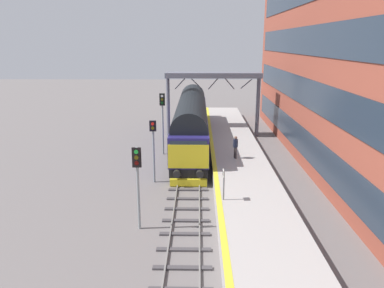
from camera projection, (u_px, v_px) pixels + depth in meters
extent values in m
plane|color=slate|center=(190.00, 172.00, 27.34)|extent=(140.00, 140.00, 0.00)
cube|color=slate|center=(180.00, 171.00, 27.33)|extent=(0.07, 60.00, 0.15)
cube|color=slate|center=(199.00, 171.00, 27.31)|extent=(0.07, 60.00, 0.15)
cube|color=#444043|center=(182.00, 268.00, 15.61)|extent=(2.50, 0.26, 0.09)
cube|color=#444043|center=(184.00, 250.00, 16.99)|extent=(2.50, 0.26, 0.09)
cube|color=#444043|center=(185.00, 234.00, 18.37)|extent=(2.50, 0.26, 0.09)
cube|color=#444043|center=(186.00, 221.00, 19.75)|extent=(2.50, 0.26, 0.09)
cube|color=#444043|center=(187.00, 209.00, 21.13)|extent=(2.50, 0.26, 0.09)
cube|color=#444043|center=(187.00, 199.00, 22.50)|extent=(2.50, 0.26, 0.09)
cube|color=#444043|center=(188.00, 190.00, 23.88)|extent=(2.50, 0.26, 0.09)
cube|color=#444043|center=(189.00, 182.00, 25.26)|extent=(2.50, 0.26, 0.09)
cube|color=#444043|center=(189.00, 174.00, 26.64)|extent=(2.50, 0.26, 0.09)
cube|color=#444043|center=(190.00, 168.00, 28.02)|extent=(2.50, 0.26, 0.09)
cube|color=#444043|center=(190.00, 162.00, 29.39)|extent=(2.50, 0.26, 0.09)
cube|color=#444043|center=(191.00, 157.00, 30.77)|extent=(2.50, 0.26, 0.09)
cube|color=#444043|center=(191.00, 152.00, 32.15)|extent=(2.50, 0.26, 0.09)
cube|color=#444043|center=(191.00, 147.00, 33.53)|extent=(2.50, 0.26, 0.09)
cube|color=#444043|center=(192.00, 143.00, 34.91)|extent=(2.50, 0.26, 0.09)
cube|color=#444043|center=(192.00, 139.00, 36.29)|extent=(2.50, 0.26, 0.09)
cube|color=#444043|center=(192.00, 136.00, 37.66)|extent=(2.50, 0.26, 0.09)
cube|color=#444043|center=(192.00, 132.00, 39.04)|extent=(2.50, 0.26, 0.09)
cube|color=#444043|center=(193.00, 129.00, 40.42)|extent=(2.50, 0.26, 0.09)
cube|color=#444043|center=(193.00, 126.00, 41.80)|extent=(2.50, 0.26, 0.09)
cube|color=#444043|center=(193.00, 124.00, 43.18)|extent=(2.50, 0.26, 0.09)
cube|color=#444043|center=(193.00, 121.00, 44.55)|extent=(2.50, 0.26, 0.09)
cube|color=#444043|center=(193.00, 119.00, 45.93)|extent=(2.50, 0.26, 0.09)
cube|color=#444043|center=(193.00, 117.00, 47.31)|extent=(2.50, 0.26, 0.09)
cube|color=#444043|center=(194.00, 115.00, 48.69)|extent=(2.50, 0.26, 0.09)
cube|color=#444043|center=(194.00, 113.00, 50.07)|extent=(2.50, 0.26, 0.09)
cube|color=#444043|center=(194.00, 111.00, 51.44)|extent=(2.50, 0.26, 0.09)
cube|color=#444043|center=(194.00, 109.00, 52.82)|extent=(2.50, 0.26, 0.09)
cube|color=#444043|center=(194.00, 107.00, 54.20)|extent=(2.50, 0.26, 0.09)
cube|color=#444043|center=(194.00, 106.00, 55.58)|extent=(2.50, 0.26, 0.09)
cube|color=#B1ACA7|center=(239.00, 166.00, 27.15)|extent=(4.00, 44.00, 1.00)
cube|color=yellow|center=(214.00, 159.00, 27.05)|extent=(0.30, 44.00, 0.01)
cube|color=#964433|center=(337.00, 69.00, 27.12)|extent=(4.46, 39.07, 14.52)
cube|color=#263342|center=(301.00, 139.00, 28.54)|extent=(0.06, 35.95, 2.03)
cube|color=#263342|center=(304.00, 92.00, 27.58)|extent=(0.06, 35.95, 2.03)
cube|color=#263342|center=(308.00, 41.00, 26.63)|extent=(0.06, 35.95, 2.03)
cube|color=black|center=(191.00, 138.00, 33.66)|extent=(2.56, 19.08, 0.60)
cube|color=navy|center=(191.00, 123.00, 33.31)|extent=(2.70, 19.08, 2.10)
cylinder|color=black|center=(191.00, 110.00, 32.98)|extent=(2.56, 17.56, 2.57)
cube|color=yellow|center=(188.00, 157.00, 24.10)|extent=(2.65, 0.08, 1.58)
cube|color=#232D3D|center=(188.00, 146.00, 23.93)|extent=(2.38, 0.04, 0.64)
cube|color=#232D3D|center=(207.00, 120.00, 33.21)|extent=(0.04, 13.36, 0.44)
cylinder|color=black|center=(177.00, 174.00, 24.20)|extent=(0.48, 0.35, 0.48)
cylinder|color=black|center=(200.00, 174.00, 24.18)|extent=(0.48, 0.35, 0.48)
cube|color=yellow|center=(188.00, 182.00, 24.50)|extent=(2.43, 0.36, 0.47)
cylinder|color=black|center=(189.00, 169.00, 26.24)|extent=(1.64, 1.04, 1.04)
cylinder|color=black|center=(190.00, 165.00, 27.30)|extent=(1.64, 1.04, 1.04)
cylinder|color=black|center=(190.00, 160.00, 28.36)|extent=(1.64, 1.04, 1.04)
cylinder|color=black|center=(192.00, 128.00, 39.12)|extent=(1.64, 1.04, 1.04)
cylinder|color=black|center=(193.00, 125.00, 40.18)|extent=(1.64, 1.04, 1.04)
cylinder|color=black|center=(193.00, 123.00, 41.25)|extent=(1.64, 1.04, 1.04)
cylinder|color=gray|center=(138.00, 189.00, 18.46)|extent=(0.14, 0.14, 4.29)
cube|color=black|center=(137.00, 157.00, 17.96)|extent=(0.44, 0.10, 0.99)
cylinder|color=green|center=(136.00, 152.00, 17.83)|extent=(0.20, 0.06, 0.20)
cylinder|color=#53470A|center=(136.00, 158.00, 17.90)|extent=(0.20, 0.06, 0.20)
cylinder|color=#500807|center=(137.00, 163.00, 17.98)|extent=(0.20, 0.06, 0.20)
cylinder|color=gray|center=(154.00, 152.00, 24.78)|extent=(0.14, 0.14, 4.25)
cube|color=black|center=(153.00, 126.00, 24.25)|extent=(0.44, 0.10, 0.71)
cylinder|color=red|center=(153.00, 124.00, 24.16)|extent=(0.20, 0.06, 0.20)
cylinder|color=#53470A|center=(153.00, 128.00, 24.23)|extent=(0.20, 0.06, 0.20)
cylinder|color=gray|center=(163.00, 124.00, 30.99)|extent=(0.14, 0.14, 5.14)
cube|color=black|center=(162.00, 99.00, 30.38)|extent=(0.44, 0.10, 0.99)
cylinder|color=white|center=(162.00, 96.00, 30.25)|extent=(0.20, 0.06, 0.20)
cylinder|color=#53470A|center=(162.00, 99.00, 30.32)|extent=(0.20, 0.06, 0.20)
cylinder|color=#0A3E13|center=(162.00, 103.00, 30.39)|extent=(0.20, 0.06, 0.20)
cylinder|color=slate|center=(224.00, 185.00, 19.80)|extent=(0.08, 0.08, 1.68)
cube|color=white|center=(223.00, 173.00, 19.62)|extent=(0.05, 0.44, 0.36)
cube|color=black|center=(223.00, 173.00, 19.62)|extent=(0.01, 0.20, 0.24)
cylinder|color=#373233|center=(236.00, 153.00, 26.98)|extent=(0.13, 0.13, 0.84)
cylinder|color=#373233|center=(235.00, 152.00, 27.17)|extent=(0.13, 0.13, 0.84)
cylinder|color=#1B1F31|center=(236.00, 143.00, 26.89)|extent=(0.42, 0.42, 0.56)
sphere|color=brown|center=(236.00, 138.00, 26.79)|extent=(0.22, 0.22, 0.22)
cylinder|color=#1B1F31|center=(237.00, 144.00, 26.70)|extent=(0.09, 0.09, 0.52)
cylinder|color=#1B1F31|center=(234.00, 142.00, 27.09)|extent=(0.09, 0.09, 0.52)
cylinder|color=slate|center=(168.00, 107.00, 37.24)|extent=(0.36, 0.36, 5.82)
cylinder|color=slate|center=(258.00, 107.00, 37.09)|extent=(0.36, 0.36, 5.82)
cube|color=slate|center=(213.00, 75.00, 36.33)|extent=(9.30, 2.00, 0.50)
cylinder|color=slate|center=(180.00, 84.00, 36.61)|extent=(1.04, 0.10, 1.08)
cylinder|color=slate|center=(197.00, 84.00, 36.59)|extent=(1.07, 0.10, 1.05)
cylinder|color=slate|center=(213.00, 84.00, 36.56)|extent=(0.99, 0.10, 1.12)
cylinder|color=slate|center=(230.00, 84.00, 36.53)|extent=(1.00, 0.10, 1.12)
cylinder|color=slate|center=(246.00, 84.00, 36.50)|extent=(1.13, 0.10, 0.98)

